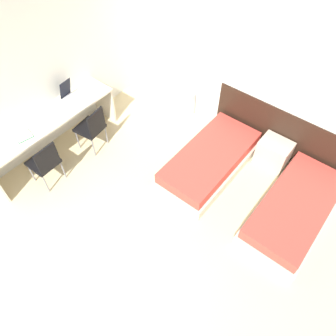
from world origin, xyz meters
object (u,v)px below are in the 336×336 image
Objects in this scene: nightstand at (273,153)px; chair_near_laptop at (92,127)px; bed_near_door at (294,209)px; chair_near_notebook at (45,162)px; laptop at (70,96)px; bed_near_window at (210,161)px.

nightstand is 3.08m from chair_near_laptop.
chair_near_notebook is (-3.36, -1.84, 0.31)m from bed_near_door.
laptop is (-0.51, 1.05, 0.36)m from chair_near_notebook.
bed_near_door is at bearing 0.00° from bed_near_window.
bed_near_window is 2.22× the size of chair_near_notebook.
chair_near_notebook is at bearing -135.09° from bed_near_window.
nightstand is (-0.76, 0.76, 0.06)m from bed_near_door.
bed_near_window is 1.51m from bed_near_door.
chair_near_notebook is (0.00, -0.98, 0.00)m from chair_near_laptop.
bed_near_door is 5.30× the size of laptop.
bed_near_door is 2.22× the size of chair_near_laptop.
chair_near_notebook is 1.22m from laptop.
chair_near_laptop is 2.39× the size of laptop.
chair_near_laptop is (-2.61, -1.62, 0.25)m from nightstand.
laptop is at bearing -168.45° from bed_near_door.
chair_near_notebook reaches higher than nightstand.
bed_near_window is at bearing -134.73° from nightstand.
chair_near_notebook is 2.39× the size of laptop.
chair_near_notebook is (-1.85, -1.84, 0.31)m from bed_near_window.
laptop is (-3.87, -0.79, 0.66)m from bed_near_door.
bed_near_window is 3.78× the size of nightstand.
bed_near_window is 5.30× the size of laptop.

